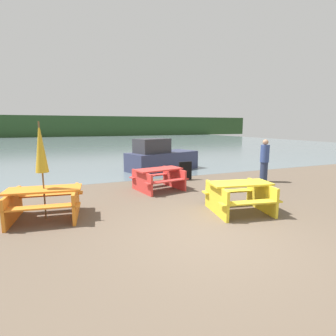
# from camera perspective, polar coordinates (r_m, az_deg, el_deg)

# --- Properties ---
(ground_plane) EXTENTS (60.00, 60.00, 0.00)m
(ground_plane) POSITION_cam_1_polar(r_m,az_deg,el_deg) (5.57, 9.62, -14.29)
(ground_plane) COLOR brown
(water) EXTENTS (60.00, 50.00, 0.00)m
(water) POSITION_cam_1_polar(r_m,az_deg,el_deg) (35.26, -18.00, 5.27)
(water) COLOR slate
(water) RESTS_ON ground_plane
(far_treeline) EXTENTS (80.00, 1.60, 4.00)m
(far_treeline) POSITION_cam_1_polar(r_m,az_deg,el_deg) (55.16, -19.82, 8.56)
(far_treeline) COLOR #284723
(far_treeline) RESTS_ON water
(picnic_table_yellow) EXTENTS (1.76, 1.63, 0.78)m
(picnic_table_yellow) POSITION_cam_1_polar(r_m,az_deg,el_deg) (6.99, 15.30, -5.61)
(picnic_table_yellow) COLOR yellow
(picnic_table_yellow) RESTS_ON ground_plane
(picnic_table_orange) EXTENTS (1.83, 1.58, 0.74)m
(picnic_table_orange) POSITION_cam_1_polar(r_m,az_deg,el_deg) (6.91, -25.26, -6.40)
(picnic_table_orange) COLOR orange
(picnic_table_orange) RESTS_ON ground_plane
(picnic_table_red) EXTENTS (1.80, 1.65, 0.74)m
(picnic_table_red) POSITION_cam_1_polar(r_m,az_deg,el_deg) (9.03, -2.06, -2.02)
(picnic_table_red) COLOR red
(picnic_table_red) RESTS_ON ground_plane
(umbrella_gold) EXTENTS (0.29, 0.29, 2.31)m
(umbrella_gold) POSITION_cam_1_polar(r_m,az_deg,el_deg) (6.70, -26.00, 3.97)
(umbrella_gold) COLOR brown
(umbrella_gold) RESTS_ON ground_plane
(boat) EXTENTS (3.84, 2.51, 1.58)m
(boat) POSITION_cam_1_polar(r_m,az_deg,el_deg) (12.99, -1.65, 2.16)
(boat) COLOR #333856
(boat) RESTS_ON water
(person) EXTENTS (0.33, 0.33, 1.67)m
(person) POSITION_cam_1_polar(r_m,az_deg,el_deg) (10.91, 20.25, 1.49)
(person) COLOR #283351
(person) RESTS_ON ground_plane
(signboard) EXTENTS (0.55, 0.08, 0.75)m
(signboard) POSITION_cam_1_polar(r_m,az_deg,el_deg) (10.69, 3.78, -0.62)
(signboard) COLOR black
(signboard) RESTS_ON ground_plane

